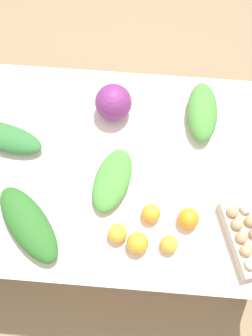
{
  "coord_description": "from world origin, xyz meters",
  "views": [
    {
      "loc": [
        -0.04,
        0.51,
        2.15
      ],
      "look_at": [
        0.0,
        0.0,
        0.74
      ],
      "focal_mm": 40.0,
      "sensor_mm": 36.0,
      "label": 1
    }
  ],
  "objects": [
    {
      "name": "greens_bunch_kale",
      "position": [
        0.51,
        -0.09,
        0.76
      ],
      "size": [
        0.35,
        0.19,
        0.08
      ],
      "primitive_type": "ellipsoid",
      "rotation": [
        0.0,
        0.0,
        6.06
      ],
      "color": "#337538",
      "rests_on": "dining_table"
    },
    {
      "name": "greens_bunch_chard",
      "position": [
        -0.3,
        -0.26,
        0.77
      ],
      "size": [
        0.13,
        0.28,
        0.09
      ],
      "primitive_type": "ellipsoid",
      "rotation": [
        0.0,
        0.0,
        4.73
      ],
      "color": "#4C933D",
      "rests_on": "dining_table"
    },
    {
      "name": "orange_0",
      "position": [
        -0.07,
        0.3,
        0.76
      ],
      "size": [
        0.08,
        0.08,
        0.08
      ],
      "primitive_type": "sphere",
      "color": "orange",
      "rests_on": "dining_table"
    },
    {
      "name": "greens_bunch_beet_tops",
      "position": [
        0.35,
        0.26,
        0.76
      ],
      "size": [
        0.33,
        0.35,
        0.09
      ],
      "primitive_type": "ellipsoid",
      "rotation": [
        0.0,
        0.0,
        2.29
      ],
      "color": "#2D6B28",
      "rests_on": "dining_table"
    },
    {
      "name": "orange_4",
      "position": [
        -0.18,
        0.29,
        0.75
      ],
      "size": [
        0.07,
        0.07,
        0.07
      ],
      "primitive_type": "sphere",
      "color": "#F9A833",
      "rests_on": "dining_table"
    },
    {
      "name": "cabbage_purple",
      "position": [
        0.07,
        -0.26,
        0.8
      ],
      "size": [
        0.15,
        0.15,
        0.15
      ],
      "primitive_type": "sphere",
      "color": "#7A2D75",
      "rests_on": "dining_table"
    },
    {
      "name": "orange_1",
      "position": [
        -0.25,
        0.19,
        0.76
      ],
      "size": [
        0.08,
        0.08,
        0.08
      ],
      "primitive_type": "sphere",
      "color": "orange",
      "rests_on": "dining_table"
    },
    {
      "name": "ground_plane",
      "position": [
        0.0,
        0.0,
        0.0
      ],
      "size": [
        8.0,
        8.0,
        0.0
      ],
      "primitive_type": "plane",
      "color": "#937A5B"
    },
    {
      "name": "orange_3",
      "position": [
        0.01,
        0.27,
        0.76
      ],
      "size": [
        0.07,
        0.07,
        0.07
      ],
      "primitive_type": "sphere",
      "color": "#F9A833",
      "rests_on": "dining_table"
    },
    {
      "name": "dining_table",
      "position": [
        0.0,
        0.0,
        0.63
      ],
      "size": [
        1.48,
        0.92,
        0.72
      ],
      "color": "silver",
      "rests_on": "ground_plane"
    },
    {
      "name": "orange_2",
      "position": [
        -0.11,
        0.18,
        0.76
      ],
      "size": [
        0.07,
        0.07,
        0.07
      ],
      "primitive_type": "sphere",
      "color": "orange",
      "rests_on": "dining_table"
    },
    {
      "name": "egg_carton",
      "position": [
        -0.47,
        0.24,
        0.76
      ],
      "size": [
        0.2,
        0.31,
        0.09
      ],
      "rotation": [
        0.0,
        0.0,
        5.03
      ],
      "color": "beige",
      "rests_on": "dining_table"
    },
    {
      "name": "greens_bunch_dandelion",
      "position": [
        0.05,
        0.06,
        0.76
      ],
      "size": [
        0.2,
        0.3,
        0.07
      ],
      "primitive_type": "ellipsoid",
      "rotation": [
        0.0,
        0.0,
        4.47
      ],
      "color": "#4C933D",
      "rests_on": "dining_table"
    }
  ]
}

